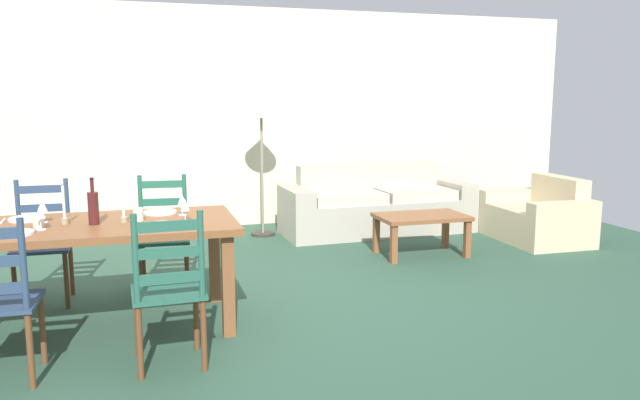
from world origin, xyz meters
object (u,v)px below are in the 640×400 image
Objects in this scene: wine_glass_far_right at (182,200)px; armchair_upholstered at (540,218)px; wine_glass_near_left at (40,213)px; wine_glass_near_right at (185,206)px; coffee_table at (421,221)px; dining_chair_near_right at (169,290)px; standing_lamp at (261,115)px; couch at (376,208)px; wine_glass_far_left at (42,206)px; dining_table at (94,236)px; wine_bottle at (93,207)px; dining_chair_far_right at (164,234)px; coffee_cup_secondary at (38,221)px; coffee_cup_primary at (138,214)px; dining_chair_far_left at (43,242)px.

wine_glass_far_right is 4.33m from armchair_upholstered.
wine_glass_near_right is at bearing 1.50° from wine_glass_near_left.
dining_chair_near_right is at bearing -141.98° from coffee_table.
wine_glass_near_right is 0.10× the size of standing_lamp.
wine_glass_far_right is 3.43m from couch.
wine_glass_far_left is 1.00× the size of wine_glass_far_right.
dining_table is 1.98× the size of dining_chair_near_right.
dining_chair_near_right is at bearing -151.47° from armchair_upholstered.
wine_glass_far_left is (-0.34, 0.17, -0.01)m from wine_bottle.
coffee_table is (2.57, 0.48, -0.12)m from dining_chair_far_right.
wine_glass_near_left is 0.11m from coffee_cup_secondary.
standing_lamp is at bearing 62.30° from coffee_cup_primary.
dining_chair_far_left is 5.96× the size of wine_glass_far_right.
armchair_upholstered is at bearing 18.49° from wine_bottle.
wine_bottle reaches higher than coffee_table.
wine_glass_near_left is 1.00× the size of wine_glass_far_left.
wine_glass_near_right is (0.59, -0.07, -0.01)m from wine_bottle.
wine_glass_near_left is 5.27m from armchair_upholstered.
wine_bottle reaches higher than armchair_upholstered.
coffee_table is (2.45, 1.13, -0.51)m from wine_glass_far_right.
dining_chair_near_right is 5.96× the size of wine_glass_near_right.
dining_table is 1.98× the size of dining_chair_far_left.
wine_glass_far_left reaches higher than coffee_table.
dining_chair_near_right is 1.06m from wine_glass_near_left.
dining_chair_far_left is 10.67× the size of coffee_cup_primary.
dining_table is at bearing -122.43° from standing_lamp.
standing_lamp is (1.09, 2.78, 0.55)m from wine_glass_near_right.
couch is at bearing 38.04° from wine_glass_near_left.
dining_chair_far_right is 2.42m from standing_lamp.
wine_bottle is 3.35m from coffee_table.
wine_bottle is at bearing 1.08° from coffee_cup_secondary.
dining_chair_far_left is at bearing 96.88° from coffee_cup_secondary.
dining_chair_near_right reaches higher than wine_glass_far_left.
dining_chair_far_right is at bearing 39.05° from wine_glass_far_left.
wine_glass_far_right is at bearing -136.12° from couch.
wine_glass_far_right is (0.60, 0.13, 0.20)m from dining_table.
wine_glass_far_right is (0.93, 0.01, 0.00)m from wine_glass_far_left.
wine_glass_near_right is at bearing -6.78° from wine_bottle.
couch is 1.41× the size of standing_lamp.
standing_lamp is at bearing 54.52° from wine_glass_near_left.
wine_glass_near_left is 1.00× the size of wine_glass_near_right.
wine_glass_near_right reaches higher than armchair_upholstered.
coffee_table is at bearing 24.65° from wine_glass_far_right.
wine_glass_far_right is 0.18× the size of coffee_table.
wine_glass_near_right is (0.91, 0.02, 0.00)m from wine_glass_near_left.
dining_chair_near_right is 0.59× the size of standing_lamp.
dining_chair_near_right is 1.00× the size of dining_chair_far_left.
coffee_cup_primary and coffee_cup_secondary have the same top height.
dining_table reaches higher than armchair_upholstered.
coffee_cup_primary is (0.73, -0.75, 0.32)m from dining_chair_far_left.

